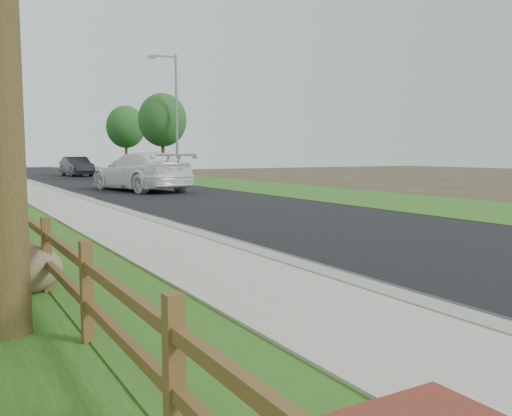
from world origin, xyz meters
TOP-DOWN VIEW (x-y plane):
  - road at (4.60, 35.00)m, footprint 8.00×90.00m
  - curb at (0.40, 35.00)m, footprint 0.40×90.00m
  - wet_gutter at (0.75, 35.00)m, footprint 0.50×90.00m
  - sidewalk at (-0.90, 35.00)m, footprint 2.20×90.00m
  - verge_far at (11.50, 35.00)m, footprint 6.00×90.00m
  - ranch_fence at (-3.60, 6.40)m, footprint 0.12×16.92m
  - white_suv at (4.31, 24.87)m, footprint 4.08×7.36m
  - dark_car_mid at (7.20, 37.88)m, footprint 2.68×4.85m
  - dark_car_far at (5.42, 45.50)m, footprint 2.03×5.16m
  - streetlight at (9.03, 31.91)m, footprint 1.98×0.50m
  - boulder at (-3.90, 5.31)m, footprint 1.29×1.15m
  - tree_mid_right at (9.00, 34.07)m, footprint 3.43×3.43m
  - tree_far_right at (9.00, 42.86)m, footprint 3.26×3.26m

SIDE VIEW (x-z plane):
  - road at x=4.60m, z-range 0.00..0.02m
  - verge_far at x=11.50m, z-range 0.00..0.04m
  - wet_gutter at x=0.75m, z-range 0.02..0.02m
  - sidewalk at x=-0.90m, z-range 0.00..0.10m
  - curb at x=0.40m, z-range 0.00..0.12m
  - boulder at x=-3.90m, z-range 0.00..0.71m
  - ranch_fence at x=-3.60m, z-range 0.07..1.17m
  - dark_car_mid at x=7.20m, z-range 0.02..1.58m
  - dark_car_far at x=5.42m, z-range 0.02..1.69m
  - white_suv at x=4.31m, z-range 0.02..2.04m
  - tree_far_right at x=9.00m, z-range 1.20..7.21m
  - tree_mid_right at x=9.00m, z-range 1.21..7.44m
  - streetlight at x=9.03m, z-range 0.57..9.16m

